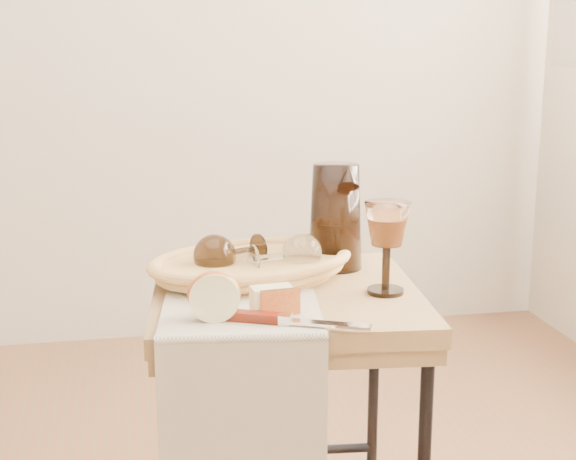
{
  "coord_description": "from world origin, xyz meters",
  "views": [
    {
      "loc": [
        0.19,
        -1.23,
        1.11
      ],
      "look_at": [
        0.48,
        0.24,
        0.76
      ],
      "focal_mm": 51.68,
      "sensor_mm": 36.0,
      "label": 1
    }
  ],
  "objects": [
    {
      "name": "side_table",
      "position": [
        0.48,
        0.26,
        0.32
      ],
      "size": [
        0.55,
        0.55,
        0.64
      ],
      "primitive_type": null,
      "rotation": [
        0.0,
        0.0,
        -0.1
      ],
      "color": "brown",
      "rests_on": "floor"
    },
    {
      "name": "apple_half",
      "position": [
        0.32,
        0.1,
        0.69
      ],
      "size": [
        0.09,
        0.05,
        0.08
      ],
      "primitive_type": "ellipsoid",
      "rotation": [
        0.0,
        0.0,
        -0.07
      ],
      "color": "#B6000E",
      "rests_on": "tea_towel"
    },
    {
      "name": "pitcher",
      "position": [
        0.6,
        0.39,
        0.75
      ],
      "size": [
        0.21,
        0.27,
        0.26
      ],
      "primitive_type": null,
      "rotation": [
        0.0,
        0.0,
        -0.27
      ],
      "color": "black",
      "rests_on": "side_table"
    },
    {
      "name": "tea_towel",
      "position": [
        0.37,
        0.13,
        0.64
      ],
      "size": [
        0.31,
        0.28,
        0.01
      ],
      "primitive_type": "cube",
      "rotation": [
        0.0,
        0.0,
        -0.13
      ],
      "color": "silver",
      "rests_on": "side_table"
    },
    {
      "name": "bread_basket",
      "position": [
        0.42,
        0.34,
        0.66
      ],
      "size": [
        0.43,
        0.35,
        0.05
      ],
      "primitive_type": null,
      "rotation": [
        0.0,
        0.0,
        0.28
      ],
      "color": "#C59447",
      "rests_on": "side_table"
    },
    {
      "name": "table_knife",
      "position": [
        0.44,
        0.05,
        0.66
      ],
      "size": [
        0.23,
        0.12,
        0.02
      ],
      "primitive_type": null,
      "rotation": [
        0.0,
        0.0,
        -0.41
      ],
      "color": "silver",
      "rests_on": "tea_towel"
    },
    {
      "name": "goblet_lying_b",
      "position": [
        0.48,
        0.31,
        0.69
      ],
      "size": [
        0.15,
        0.11,
        0.08
      ],
      "primitive_type": null,
      "rotation": [
        0.0,
        0.0,
        0.24
      ],
      "color": "white",
      "rests_on": "bread_basket"
    },
    {
      "name": "goblet_lying_a",
      "position": [
        0.39,
        0.35,
        0.69
      ],
      "size": [
        0.16,
        0.14,
        0.08
      ],
      "primitive_type": null,
      "rotation": [
        0.0,
        0.0,
        3.6
      ],
      "color": "#312214",
      "rests_on": "bread_basket"
    },
    {
      "name": "apple_wedge",
      "position": [
        0.42,
        0.11,
        0.67
      ],
      "size": [
        0.07,
        0.04,
        0.05
      ],
      "primitive_type": "cube",
      "rotation": [
        0.0,
        0.0,
        0.1
      ],
      "color": "#FFFAB4",
      "rests_on": "tea_towel"
    },
    {
      "name": "wine_goblet",
      "position": [
        0.65,
        0.2,
        0.73
      ],
      "size": [
        0.09,
        0.09,
        0.18
      ],
      "primitive_type": null,
      "rotation": [
        0.0,
        0.0,
        0.06
      ],
      "color": "white",
      "rests_on": "side_table"
    }
  ]
}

